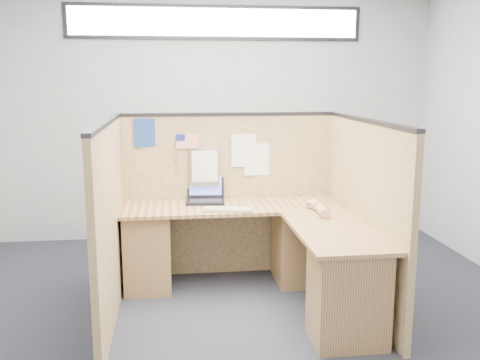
{
  "coord_description": "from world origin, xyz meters",
  "views": [
    {
      "loc": [
        -0.52,
        -3.9,
        1.83
      ],
      "look_at": [
        0.05,
        0.5,
        0.99
      ],
      "focal_mm": 40.0,
      "sensor_mm": 36.0,
      "label": 1
    }
  ],
  "objects": [
    {
      "name": "wall_back",
      "position": [
        0.0,
        2.25,
        1.4
      ],
      "size": [
        5.0,
        0.0,
        5.0
      ],
      "primitive_type": "plane",
      "rotation": [
        1.57,
        0.0,
        0.0
      ],
      "color": "#A4A7A9",
      "rests_on": "floor"
    },
    {
      "name": "mouse",
      "position": [
        0.68,
        0.48,
        0.75
      ],
      "size": [
        0.13,
        0.1,
        0.05
      ],
      "primitive_type": "ellipsoid",
      "rotation": [
        0.0,
        0.0,
        -0.22
      ],
      "color": "silver",
      "rests_on": "l_desk"
    },
    {
      "name": "cubicle_partitions",
      "position": [
        0.0,
        0.43,
        0.77
      ],
      "size": [
        2.06,
        1.83,
        1.53
      ],
      "color": "brown",
      "rests_on": "floor"
    },
    {
      "name": "clerestory_window",
      "position": [
        0.0,
        2.23,
        2.45
      ],
      "size": [
        3.3,
        0.04,
        0.38
      ],
      "color": "#232328",
      "rests_on": "wall_back"
    },
    {
      "name": "laptop",
      "position": [
        -0.23,
        0.88,
        0.79
      ],
      "size": [
        0.36,
        0.35,
        0.25
      ],
      "rotation": [
        0.0,
        0.0,
        -0.08
      ],
      "color": "black",
      "rests_on": "l_desk"
    },
    {
      "name": "paper_right",
      "position": [
        0.26,
        0.97,
        1.09
      ],
      "size": [
        0.24,
        0.02,
        0.3
      ],
      "primitive_type": "cube",
      "rotation": [
        0.0,
        0.0,
        0.07
      ],
      "color": "white",
      "rests_on": "cubicle_partitions"
    },
    {
      "name": "paper_left",
      "position": [
        0.14,
        0.97,
        1.18
      ],
      "size": [
        0.24,
        0.02,
        0.3
      ],
      "primitive_type": "cube",
      "rotation": [
        0.0,
        0.0,
        0.07
      ],
      "color": "white",
      "rests_on": "cubicle_partitions"
    },
    {
      "name": "floor",
      "position": [
        0.0,
        0.0,
        0.0
      ],
      "size": [
        5.0,
        5.0,
        0.0
      ],
      "primitive_type": "plane",
      "color": "black",
      "rests_on": "ground"
    },
    {
      "name": "wall_front",
      "position": [
        0.0,
        -2.25,
        1.4
      ],
      "size": [
        5.0,
        0.0,
        5.0
      ],
      "primitive_type": "plane",
      "rotation": [
        -1.57,
        0.0,
        0.0
      ],
      "color": "#A4A7A9",
      "rests_on": "floor"
    },
    {
      "name": "file_holder",
      "position": [
        -0.22,
        0.94,
        1.03
      ],
      "size": [
        0.27,
        0.05,
        0.34
      ],
      "color": "slate",
      "rests_on": "cubicle_partitions"
    },
    {
      "name": "l_desk",
      "position": [
        0.18,
        0.29,
        0.39
      ],
      "size": [
        1.95,
        1.75,
        0.73
      ],
      "color": "brown",
      "rests_on": "floor"
    },
    {
      "name": "keyboard",
      "position": [
        -0.07,
        0.48,
        0.74
      ],
      "size": [
        0.43,
        0.21,
        0.03
      ],
      "rotation": [
        0.0,
        0.0,
        -0.19
      ],
      "color": "gray",
      "rests_on": "l_desk"
    },
    {
      "name": "hand_forearm",
      "position": [
        0.69,
        0.32,
        0.77
      ],
      "size": [
        0.12,
        0.42,
        0.09
      ],
      "color": "tan",
      "rests_on": "l_desk"
    },
    {
      "name": "american_flag",
      "position": [
        -0.4,
        0.96,
        1.26
      ],
      "size": [
        0.2,
        0.01,
        0.35
      ],
      "color": "olive",
      "rests_on": "cubicle_partitions"
    },
    {
      "name": "blue_poster",
      "position": [
        -0.76,
        0.97,
        1.36
      ],
      "size": [
        0.19,
        0.02,
        0.26
      ],
      "primitive_type": "cube",
      "rotation": [
        0.0,
        0.0,
        0.09
      ],
      "color": "navy",
      "rests_on": "cubicle_partitions"
    }
  ]
}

